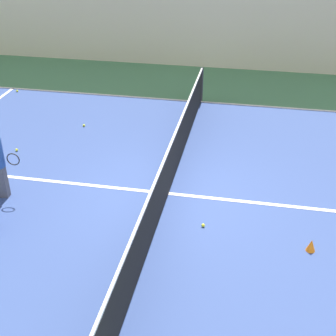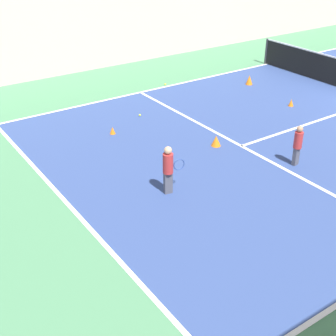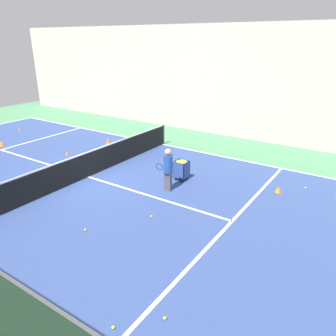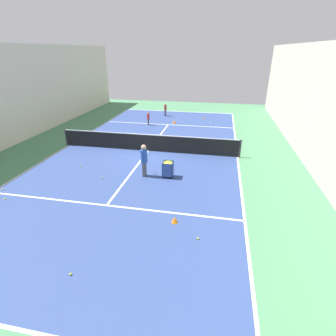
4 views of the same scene
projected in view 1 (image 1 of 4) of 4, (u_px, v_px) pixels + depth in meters
name	position (u px, v px, depth m)	size (l,w,h in m)	color
ground_plane	(168.00, 194.00, 10.18)	(34.32, 34.32, 0.00)	#477F56
court_playing_area	(168.00, 194.00, 10.18)	(10.83, 23.26, 0.00)	navy
line_sideline_right	(200.00, 102.00, 14.78)	(0.10, 23.26, 0.00)	white
line_centre_service	(168.00, 193.00, 10.18)	(0.10, 12.80, 0.00)	white
tennis_net	(168.00, 172.00, 9.90)	(11.13, 0.10, 1.08)	#2D2D33
training_cone_0	(311.00, 245.00, 8.47)	(0.17, 0.17, 0.24)	orange
tennis_ball_0	(17.00, 91.00, 15.52)	(0.07, 0.07, 0.07)	yellow
tennis_ball_4	(17.00, 150.00, 11.87)	(0.07, 0.07, 0.07)	yellow
tennis_ball_7	(203.00, 225.00, 9.13)	(0.07, 0.07, 0.07)	yellow
tennis_ball_8	(84.00, 125.00, 13.16)	(0.07, 0.07, 0.07)	yellow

